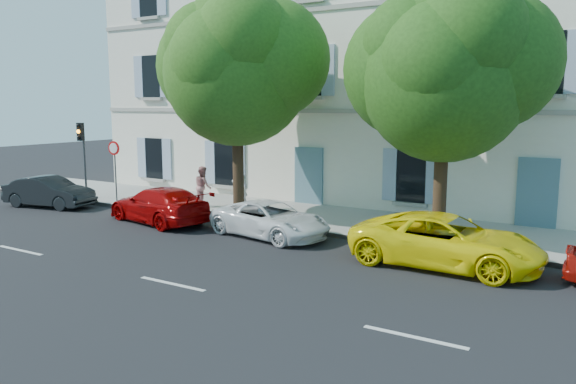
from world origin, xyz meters
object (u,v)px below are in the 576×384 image
Objects in this scene: traffic_light at (82,144)px; pedestrian_a at (240,188)px; car_dark_sedan at (49,192)px; car_yellow_supercar at (446,241)px; car_white_coupe at (270,219)px; pedestrian_b at (203,186)px; car_red_coupe at (159,205)px; tree_right at (445,79)px; road_sign at (115,158)px; tree_left at (237,73)px.

pedestrian_a is (7.41, 1.45, -1.55)m from traffic_light.
car_dark_sedan is 16.64m from car_yellow_supercar.
car_white_coupe is 1.25× the size of traffic_light.
pedestrian_b reaches higher than car_yellow_supercar.
car_white_coupe is 4.27m from pedestrian_a.
pedestrian_b is (-0.22, 2.74, 0.31)m from car_red_coupe.
car_red_coupe is (6.16, 0.10, 0.01)m from car_dark_sedan.
road_sign is at bearing -179.88° from tree_right.
car_white_coupe is at bearing -171.71° from pedestrian_b.
traffic_light is 1.79m from road_sign.
tree_left is (2.23, 1.84, 4.70)m from car_red_coupe.
car_yellow_supercar is at bearing -13.68° from tree_left.
car_white_coupe is at bearing -10.15° from road_sign.
car_yellow_supercar is at bearing -7.75° from road_sign.
car_dark_sedan is at bearing -96.21° from traffic_light.
tree_right is at bearing 0.12° from road_sign.
road_sign is (-13.98, -0.03, -3.01)m from tree_right.
tree_left is at bearing 66.67° from car_white_coupe.
car_dark_sedan is 1.52× the size of road_sign.
tree_right is 9.24m from pedestrian_a.
tree_left reaches higher than car_red_coupe.
car_red_coupe is at bearing 89.47° from car_yellow_supercar.
car_white_coupe is 5.60m from tree_left.
tree_right is at bearing -94.11° from car_dark_sedan.
tree_left is at bearing -88.17° from car_dark_sedan.
road_sign reaches higher than car_red_coupe.
car_dark_sedan is 0.48× the size of tree_left.
car_dark_sedan is at bearing -77.06° from car_red_coupe.
car_white_coupe is 0.52× the size of tree_left.
car_yellow_supercar is at bearing -84.01° from car_white_coupe.
pedestrian_a is at bearing 59.48° from car_white_coupe.
car_dark_sedan is at bearing -166.97° from tree_left.
traffic_light is (-15.65, -0.32, -2.45)m from tree_right.
tree_right is 4.46× the size of pedestrian_a.
tree_left reaches higher than pedestrian_b.
tree_right reaches higher than car_red_coupe.
traffic_light is at bearing -178.83° from tree_right.
tree_left is (-8.25, 2.01, 4.66)m from car_yellow_supercar.
car_dark_sedan is 6.59m from pedestrian_b.
car_white_coupe is at bearing 103.04° from pedestrian_a.
road_sign is (-4.30, 1.84, 1.34)m from car_red_coupe.
pedestrian_b is (-1.65, -0.26, -0.03)m from pedestrian_a.
road_sign is at bearing 82.64° from car_yellow_supercar.
car_yellow_supercar is (10.48, -0.17, 0.04)m from car_red_coupe.
tree_right is 2.28× the size of traffic_light.
tree_left reaches higher than tree_right.
traffic_light is 1.29× the size of road_sign.
traffic_light is at bearing -17.41° from car_dark_sedan.
car_white_coupe is 0.55× the size of tree_right.
road_sign reaches higher than pedestrian_a.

